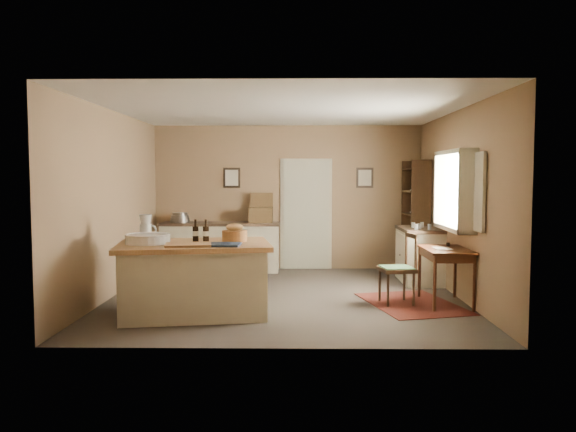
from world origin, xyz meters
The scene contains 16 objects.
ground centered at (0.00, 0.00, 0.00)m, with size 5.00×5.00×0.00m, color #4C423A.
wall_back centered at (0.00, 2.50, 1.35)m, with size 5.00×0.10×2.70m, color #816547.
wall_front centered at (0.00, -2.50, 1.35)m, with size 5.00×0.10×2.70m, color #816547.
wall_left centered at (-2.50, 0.00, 1.35)m, with size 0.10×5.00×2.70m, color #816547.
wall_right centered at (2.50, 0.00, 1.35)m, with size 0.10×5.00×2.70m, color #816547.
ceiling centered at (0.00, 0.00, 2.70)m, with size 5.00×5.00×0.00m, color silver.
door centered at (0.35, 2.47, 1.05)m, with size 0.97×0.06×2.11m, color beige.
framed_prints centered at (0.20, 2.48, 1.72)m, with size 2.82×0.02×0.38m.
window centered at (2.42, -0.20, 1.55)m, with size 0.25×1.99×1.12m.
work_island centered at (-1.13, -1.09, 0.48)m, with size 2.04×1.50×1.20m.
sideboard centered at (-1.22, 2.20, 0.48)m, with size 2.18×0.62×1.18m.
rug centered at (1.75, -0.48, 0.00)m, with size 1.10×1.60×0.01m, color #521D10.
writing_desk centered at (2.20, -0.48, 0.67)m, with size 0.59×0.96×0.82m.
desk_chair centered at (1.54, -0.47, 0.47)m, with size 0.44×0.44×0.95m, color black, non-canonical shape.
right_cabinet centered at (2.20, 1.14, 0.46)m, with size 0.63×1.12×0.99m.
shelving_unit centered at (2.35, 2.00, 1.01)m, with size 0.35×0.91×2.03m.
Camera 1 is at (0.16, -8.07, 1.74)m, focal length 35.00 mm.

